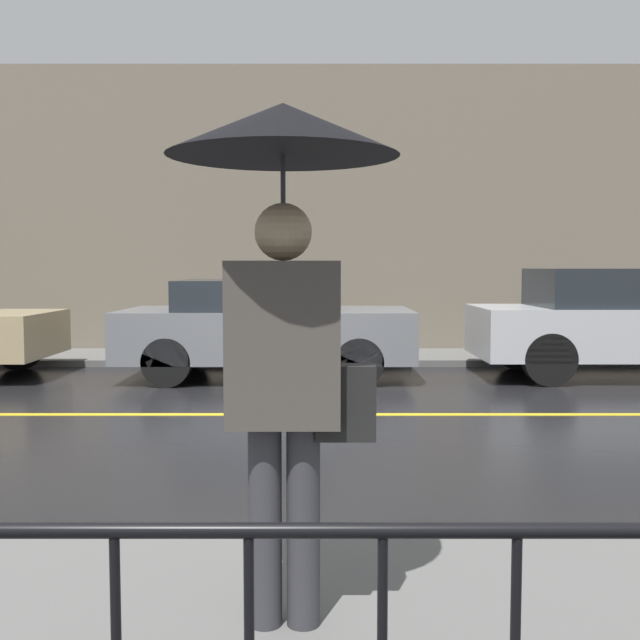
# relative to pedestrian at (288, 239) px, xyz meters

# --- Properties ---
(ground_plane) EXTENTS (80.00, 80.00, 0.00)m
(ground_plane) POSITION_rel_pedestrian_xyz_m (-0.47, 4.86, -1.67)
(ground_plane) COLOR black
(sidewalk_far) EXTENTS (28.00, 1.76, 0.10)m
(sidewalk_far) POSITION_rel_pedestrian_xyz_m (-0.47, 9.53, -1.62)
(sidewalk_far) COLOR #60605E
(sidewalk_far) RESTS_ON ground_plane
(lane_marking) EXTENTS (25.20, 0.12, 0.01)m
(lane_marking) POSITION_rel_pedestrian_xyz_m (-0.47, 4.86, -1.66)
(lane_marking) COLOR gold
(lane_marking) RESTS_ON ground_plane
(building_storefront) EXTENTS (28.00, 0.30, 5.11)m
(building_storefront) POSITION_rel_pedestrian_xyz_m (-0.47, 10.55, 0.89)
(building_storefront) COLOR #706656
(building_storefront) RESTS_ON ground_plane
(pedestrian) EXTENTS (0.91, 0.91, 2.09)m
(pedestrian) POSITION_rel_pedestrian_xyz_m (0.00, 0.00, 0.00)
(pedestrian) COLOR #333338
(pedestrian) RESTS_ON sidewalk_near
(car_grey) EXTENTS (4.04, 1.92, 1.38)m
(car_grey) POSITION_rel_pedestrian_xyz_m (-0.64, 7.56, -0.95)
(car_grey) COLOR slate
(car_grey) RESTS_ON ground_plane
(car_silver) EXTENTS (4.21, 1.76, 1.54)m
(car_silver) POSITION_rel_pedestrian_xyz_m (4.41, 7.56, -0.88)
(car_silver) COLOR #B2B5BA
(car_silver) RESTS_ON ground_plane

